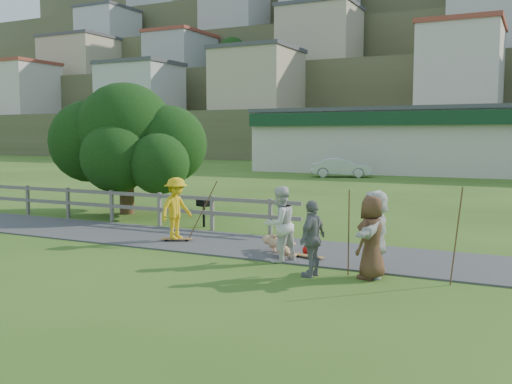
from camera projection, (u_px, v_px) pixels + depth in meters
ground at (148, 249)px, 14.89m from camera, size 260.00×260.00×0.00m
path at (180, 239)px, 16.23m from camera, size 34.00×3.00×0.04m
fence at (98, 200)px, 19.80m from camera, size 15.05×0.10×1.10m
strip_mall at (465, 140)px, 44.07m from camera, size 32.50×10.75×5.10m
hillside at (481, 66)px, 94.97m from camera, size 220.00×67.00×47.50m
skater_rider at (176, 212)px, 15.78m from camera, size 0.81×1.19×1.71m
skater_fallen at (280, 245)px, 14.06m from camera, size 1.29×1.38×0.56m
spectator_a at (280, 224)px, 13.32m from camera, size 0.99×1.08×1.78m
spectator_b at (312, 238)px, 11.95m from camera, size 0.52×0.99×1.62m
spectator_c at (372, 237)px, 11.76m from camera, size 0.74×0.96×1.74m
spectator_d at (375, 234)px, 11.92m from camera, size 0.69×1.74×1.84m
car_silver at (341, 167)px, 40.48m from camera, size 4.45×2.79×1.39m
tree at (126, 160)px, 21.44m from camera, size 5.96×5.96×4.08m
bbq at (204, 213)px, 18.46m from camera, size 0.50×0.44×0.90m
longboard_rider at (177, 241)px, 15.86m from camera, size 0.86×0.55×0.09m
longboard_fallen at (308, 258)px, 13.64m from camera, size 0.83×0.36×0.09m
helmet at (307, 250)px, 14.13m from camera, size 0.25×0.25×0.25m
pole_rider at (202, 207)px, 15.86m from camera, size 0.03×0.03×1.98m
pole_spec_left at (349, 233)px, 12.06m from camera, size 0.03×0.03×1.83m
pole_spec_right at (456, 236)px, 11.18m from camera, size 0.03×0.03×1.98m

